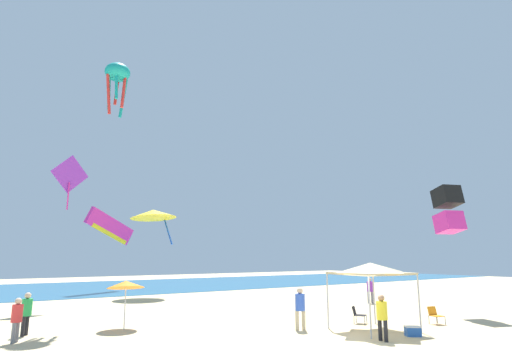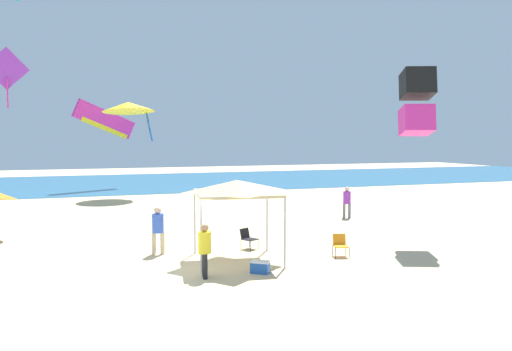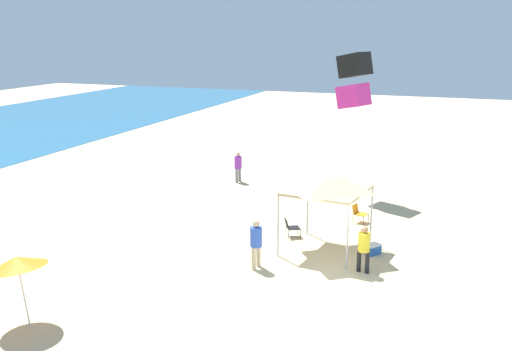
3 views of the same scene
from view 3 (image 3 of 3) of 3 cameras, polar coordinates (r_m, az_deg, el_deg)
The scene contains 10 objects.
ground at distance 21.01m, azimuth 7.61°, elevation -10.11°, with size 120.00×120.00×0.10m, color #D6BC8C.
canopy_tent at distance 22.58m, azimuth 7.03°, elevation -0.93°, with size 3.31×3.23×2.98m.
beach_umbrella at distance 18.37m, azimuth -22.54°, elevation -7.93°, with size 1.74×1.75×2.31m.
folding_chair_left_of_tent at distance 26.81m, azimuth 10.09°, elevation -3.57°, with size 0.67×0.74×0.82m.
folding_chair_near_cooler at distance 24.57m, azimuth 3.44°, elevation -5.02°, with size 0.76×0.80×0.82m.
cooler_box at distance 23.26m, azimuth 11.42°, elevation -7.14°, with size 0.74×0.69×0.40m.
person_near_umbrella at distance 33.17m, azimuth -1.78°, elevation 1.11°, with size 0.47×0.42×1.78m.
person_beachcomber at distance 21.23m, azimuth 10.60°, elevation -6.78°, with size 0.42×0.47×1.77m.
person_far_stroller at distance 21.23m, azimuth 0.01°, elevation -6.38°, with size 0.49×0.44×1.86m.
kite_box_black at distance 30.14m, azimuth 9.65°, elevation 9.22°, with size 1.72×1.83×2.90m.
Camera 3 is at (-18.74, -4.01, 8.55)m, focal length 40.55 mm.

